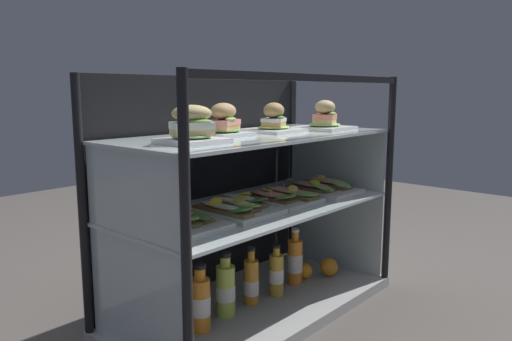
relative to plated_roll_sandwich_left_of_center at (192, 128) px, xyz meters
name	(u,v)px	position (x,y,z in m)	size (l,w,h in m)	color
ground_plane	(256,313)	(0.37, 0.07, -0.77)	(6.00, 6.00, 0.02)	#4E4945
case_base_deck	(256,306)	(0.37, 0.07, -0.73)	(1.18, 0.56, 0.04)	#A5A5A4
case_frame	(225,182)	(0.37, 0.23, -0.25)	(1.18, 0.56, 0.93)	black
riser_lower_tier	(256,255)	(0.37, 0.07, -0.52)	(1.12, 0.50, 0.38)	silver
shelf_lower_glass	(256,207)	(0.37, 0.07, -0.33)	(1.13, 0.51, 0.01)	silver
riser_upper_tier	(256,172)	(0.37, 0.07, -0.19)	(1.12, 0.50, 0.26)	silver
shelf_upper_glass	(256,136)	(0.37, 0.07, -0.05)	(1.13, 0.51, 0.01)	silver
plated_roll_sandwich_left_of_center	(192,128)	(0.00, 0.00, 0.00)	(0.18, 0.18, 0.12)	white
plated_roll_sandwich_mid_left	(224,122)	(0.25, 0.12, 0.00)	(0.17, 0.17, 0.12)	white
plated_roll_sandwich_center	(274,122)	(0.50, 0.09, -0.01)	(0.20, 0.20, 0.12)	white
plated_roll_sandwich_far_left	(325,119)	(0.74, 0.00, 0.00)	(0.20, 0.20, 0.12)	white
open_sandwich_tray_near_right_corner	(174,221)	(-0.03, 0.07, -0.30)	(0.23, 0.32, 0.07)	white
open_sandwich_tray_mid_left	(234,207)	(0.24, 0.05, -0.30)	(0.23, 0.33, 0.07)	white
open_sandwich_tray_left_of_center	(280,196)	(0.50, 0.05, -0.30)	(0.23, 0.32, 0.06)	white
open_sandwich_tray_mid_right	(321,187)	(0.77, 0.04, -0.30)	(0.23, 0.32, 0.06)	white
juice_bottle_front_right_end	(164,315)	(-0.07, 0.08, -0.62)	(0.06, 0.06, 0.22)	orange
juice_bottle_near_post	(200,303)	(0.06, 0.05, -0.61)	(0.07, 0.07, 0.24)	orange
juice_bottle_front_second	(226,290)	(0.20, 0.06, -0.61)	(0.07, 0.07, 0.24)	#B8D34E
juice_bottle_front_middle	(251,282)	(0.34, 0.07, -0.63)	(0.06, 0.06, 0.23)	orange
juice_bottle_tucked_behind	(276,274)	(0.47, 0.04, -0.62)	(0.06, 0.06, 0.21)	gold
juice_bottle_back_center	(295,261)	(0.62, 0.06, -0.61)	(0.07, 0.07, 0.24)	orange
orange_fruit_beside_bottles	(329,267)	(0.79, 0.00, -0.67)	(0.08, 0.08, 0.08)	orange
orange_fruit_near_left_post	(305,271)	(0.69, 0.06, -0.68)	(0.07, 0.07, 0.07)	orange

